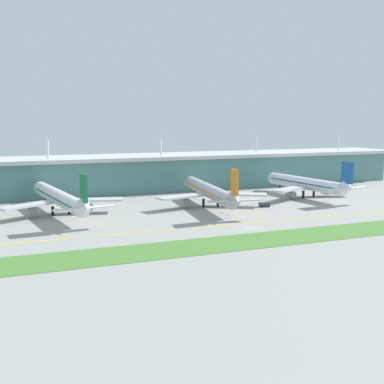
% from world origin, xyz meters
% --- Properties ---
extents(ground_plane, '(600.00, 600.00, 0.00)m').
position_xyz_m(ground_plane, '(0.00, 0.00, 0.00)').
color(ground_plane, gray).
extents(terminal_building, '(288.00, 34.00, 27.44)m').
position_xyz_m(terminal_building, '(-0.00, 100.03, 9.42)').
color(terminal_building, slate).
rests_on(terminal_building, ground).
extents(airliner_near, '(48.32, 71.92, 18.90)m').
position_xyz_m(airliner_near, '(-56.78, 48.89, 6.46)').
color(airliner_near, silver).
rests_on(airliner_near, ground).
extents(airliner_middle, '(48.43, 71.39, 18.90)m').
position_xyz_m(airliner_middle, '(4.89, 43.49, 6.46)').
color(airliner_middle, '#ADB2BC').
rests_on(airliner_middle, ground).
extents(airliner_far, '(48.53, 60.52, 18.90)m').
position_xyz_m(airliner_far, '(57.86, 48.68, 6.44)').
color(airliner_far, white).
rests_on(airliner_far, ground).
extents(taxiway_stripe_west, '(28.00, 0.70, 0.04)m').
position_xyz_m(taxiway_stripe_west, '(-71.00, 7.09, 0.02)').
color(taxiway_stripe_west, yellow).
rests_on(taxiway_stripe_west, ground).
extents(taxiway_stripe_mid_west, '(28.00, 0.70, 0.04)m').
position_xyz_m(taxiway_stripe_mid_west, '(-37.00, 7.09, 0.02)').
color(taxiway_stripe_mid_west, yellow).
rests_on(taxiway_stripe_mid_west, ground).
extents(taxiway_stripe_centre, '(28.00, 0.70, 0.04)m').
position_xyz_m(taxiway_stripe_centre, '(-3.00, 7.09, 0.02)').
color(taxiway_stripe_centre, yellow).
rests_on(taxiway_stripe_centre, ground).
extents(taxiway_stripe_mid_east, '(28.00, 0.70, 0.04)m').
position_xyz_m(taxiway_stripe_mid_east, '(31.00, 7.09, 0.02)').
color(taxiway_stripe_mid_east, yellow).
rests_on(taxiway_stripe_mid_east, ground).
extents(taxiway_stripe_east, '(28.00, 0.70, 0.04)m').
position_xyz_m(taxiway_stripe_east, '(65.00, 7.09, 0.02)').
color(taxiway_stripe_east, yellow).
rests_on(taxiway_stripe_east, ground).
extents(grass_verge, '(300.00, 18.00, 0.10)m').
position_xyz_m(grass_verge, '(0.00, -16.76, 0.05)').
color(grass_verge, '#477A33').
rests_on(grass_verge, ground).
extents(pushback_tug, '(4.74, 3.13, 1.85)m').
position_xyz_m(pushback_tug, '(25.73, 33.23, 1.10)').
color(pushback_tug, '#333842').
rests_on(pushback_tug, ground).
extents(safety_cone_left_wingtip, '(0.56, 0.56, 0.70)m').
position_xyz_m(safety_cone_left_wingtip, '(-8.67, 16.81, 0.35)').
color(safety_cone_left_wingtip, orange).
rests_on(safety_cone_left_wingtip, ground).
extents(safety_cone_nose_front, '(0.56, 0.56, 0.70)m').
position_xyz_m(safety_cone_nose_front, '(2.96, 21.26, 0.35)').
color(safety_cone_nose_front, orange).
rests_on(safety_cone_nose_front, ground).
extents(safety_cone_right_wingtip, '(0.56, 0.56, 0.70)m').
position_xyz_m(safety_cone_right_wingtip, '(2.68, 26.57, 0.35)').
color(safety_cone_right_wingtip, orange).
rests_on(safety_cone_right_wingtip, ground).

